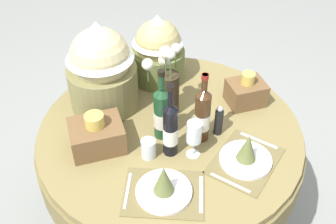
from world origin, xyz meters
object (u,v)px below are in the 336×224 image
Objects in this scene: place_setting_left at (164,186)px; dining_table at (170,147)px; woven_basket_side_left at (97,135)px; woven_basket_side_right at (246,92)px; wine_glass_right at (194,133)px; gift_tub_back_centre at (158,47)px; gift_tub_back_left at (101,64)px; wine_bottle_right at (170,129)px; flower_vase at (168,84)px; wine_bottle_centre at (202,115)px; pepper_mill at (219,121)px; place_setting_right at (246,154)px; wine_bottle_left at (162,113)px; tumbler_mid at (148,149)px.

dining_table is at bearing 68.71° from place_setting_left.
woven_basket_side_left is 0.81m from woven_basket_side_right.
wine_glass_right is (0.05, -0.20, 0.27)m from dining_table.
gift_tub_back_left is at bearing -156.44° from gift_tub_back_centre.
wine_bottle_right is 1.58× the size of woven_basket_side_left.
dining_table is 0.56m from gift_tub_back_centre.
gift_tub_back_left is at bearing 152.19° from flower_vase.
wine_bottle_centre is 0.11m from pepper_mill.
dining_table is 2.75× the size of gift_tub_back_left.
gift_tub_back_left reaches higher than place_setting_right.
dining_table is 0.42m from woven_basket_side_left.
flower_vase is 0.18m from wine_bottle_left.
dining_table is at bearing -102.18° from flower_vase.
gift_tub_back_centre reaches higher than wine_bottle_centre.
place_setting_left is at bearing -171.33° from place_setting_right.
flower_vase is at bearing 111.66° from wine_bottle_centre.
wine_bottle_centre is at bearing 8.76° from tumbler_mid.
flower_vase is 0.26m from wine_bottle_centre.
woven_basket_side_left reaches higher than pepper_mill.
flower_vase reaches higher than place_setting_left.
gift_tub_back_centre is (0.07, 0.44, 0.34)m from dining_table.
woven_basket_side_left is 1.29× the size of woven_basket_side_right.
gift_tub_back_left is at bearing 134.75° from wine_bottle_centre.
dining_table is 0.55m from gift_tub_back_left.
flower_vase is at bearing 117.54° from place_setting_right.
dining_table is 3.37× the size of gift_tub_back_centre.
gift_tub_back_centre is at bearing 88.13° from wine_glass_right.
wine_bottle_left is 0.19m from wine_bottle_centre.
place_setting_right is 2.26× the size of woven_basket_side_right.
wine_bottle_right is (0.00, -0.12, 0.00)m from wine_bottle_left.
gift_tub_back_left is at bearing 100.39° from place_setting_left.
gift_tub_back_centre reaches higher than wine_glass_right.
wine_bottle_left is at bearing 165.33° from pepper_mill.
woven_basket_side_left is at bearing 147.95° from tumbler_mid.
woven_basket_side_right is (0.60, 0.23, 0.02)m from tumbler_mid.
wine_bottle_left reaches higher than wine_bottle_centre.
flower_vase is at bearing 172.49° from woven_basket_side_right.
dining_table is 0.28m from tumbler_mid.
wine_bottle_left reaches higher than woven_basket_side_left.
flower_vase is 0.43m from woven_basket_side_left.
wine_bottle_left reaches higher than pepper_mill.
place_setting_left is at bearing -89.02° from tumbler_mid.
pepper_mill is at bearing -8.32° from woven_basket_side_left.
tumbler_mid is 0.20× the size of gift_tub_back_left.
pepper_mill reaches higher than place_setting_right.
place_setting_left is 0.96× the size of place_setting_right.
woven_basket_side_left is (-0.49, 0.09, -0.07)m from wine_bottle_centre.
gift_tub_back_centre is (0.34, 0.15, -0.05)m from gift_tub_back_left.
flower_vase is at bearing 70.98° from place_setting_left.
gift_tub_back_centre reaches higher than wine_bottle_right.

